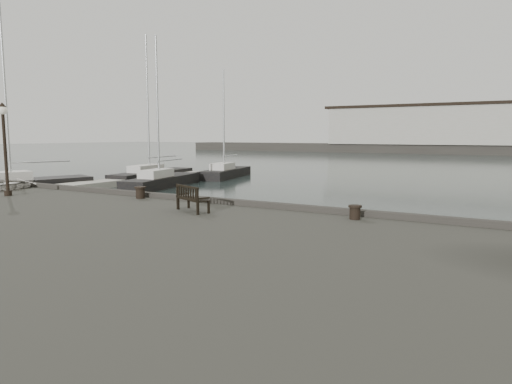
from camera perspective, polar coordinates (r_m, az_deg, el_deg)
ground at (r=15.72m, az=0.51°, el=-7.39°), size 400.00×400.00×0.00m
pontoon at (r=36.18m, az=-19.74°, el=0.83°), size 2.00×24.00×0.50m
breakwater at (r=105.96m, az=23.54°, el=6.70°), size 140.00×9.50×12.20m
bench at (r=14.45m, az=-7.97°, el=-1.41°), size 1.46×0.98×0.79m
bollard_left at (r=17.81m, az=-14.26°, el=-0.06°), size 0.48×0.48×0.45m
bollard_right at (r=13.27m, az=12.26°, el=-2.49°), size 0.38×0.38×0.40m
lamp_post at (r=20.41m, az=-28.95°, el=6.12°), size 0.37×0.37×3.65m
dinghy at (r=23.04m, az=-28.24°, el=0.95°), size 2.49×2.85×0.49m
yacht_a at (r=36.76m, az=-27.50°, el=0.52°), size 5.45×10.20×13.46m
yacht_b at (r=41.44m, az=-12.73°, el=1.82°), size 3.24×10.00×13.01m
yacht_c at (r=35.76m, az=-11.63°, el=1.03°), size 3.74×8.90×11.80m
yacht_d at (r=43.14m, az=-3.79°, el=2.16°), size 3.84×8.47×10.51m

